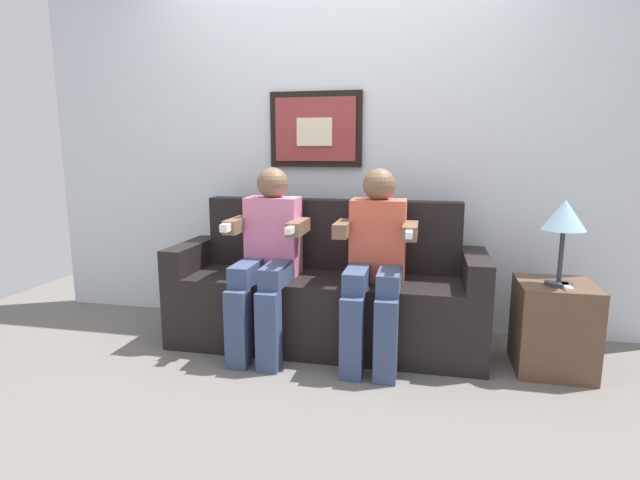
% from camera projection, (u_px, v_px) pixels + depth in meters
% --- Properties ---
extents(ground_plane, '(5.61, 5.61, 0.00)m').
position_uv_depth(ground_plane, '(314.00, 364.00, 2.84)').
color(ground_plane, '#66605B').
extents(back_wall_assembly, '(4.32, 0.10, 2.60)m').
position_uv_depth(back_wall_assembly, '(339.00, 137.00, 3.34)').
color(back_wall_assembly, silver).
rests_on(back_wall_assembly, ground_plane).
extents(couch, '(1.92, 0.58, 0.90)m').
position_uv_depth(couch, '(326.00, 296.00, 3.09)').
color(couch, black).
rests_on(couch, ground_plane).
extents(person_on_left, '(0.46, 0.56, 1.11)m').
position_uv_depth(person_on_left, '(268.00, 253.00, 2.95)').
color(person_on_left, pink).
rests_on(person_on_left, ground_plane).
extents(person_on_right, '(0.46, 0.56, 1.11)m').
position_uv_depth(person_on_right, '(376.00, 258.00, 2.81)').
color(person_on_right, '#D8593F').
rests_on(person_on_right, ground_plane).
extents(side_table_right, '(0.40, 0.40, 0.50)m').
position_uv_depth(side_table_right, '(553.00, 327.00, 2.73)').
color(side_table_right, brown).
rests_on(side_table_right, ground_plane).
extents(table_lamp, '(0.22, 0.22, 0.46)m').
position_uv_depth(table_lamp, '(564.00, 219.00, 2.58)').
color(table_lamp, '#333338').
rests_on(table_lamp, side_table_right).
extents(spare_remote_on_table, '(0.04, 0.13, 0.02)m').
position_uv_depth(spare_remote_on_table, '(567.00, 287.00, 2.57)').
color(spare_remote_on_table, white).
rests_on(spare_remote_on_table, side_table_right).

